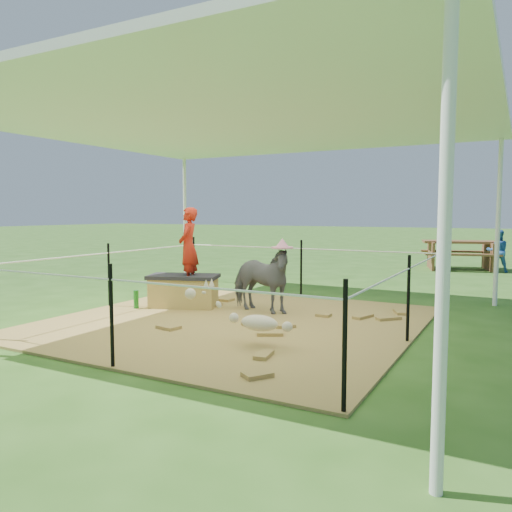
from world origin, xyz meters
The scene contains 13 objects.
ground centered at (0.00, 0.00, 0.00)m, with size 90.00×90.00×0.00m, color #2D5919.
hay_patch centered at (0.00, 0.00, 0.01)m, with size 4.60×4.60×0.03m, color brown.
canopy_tent centered at (0.00, 0.00, 2.69)m, with size 6.30×6.30×2.90m.
rope_fence centered at (0.00, 0.00, 0.64)m, with size 4.54×4.54×1.00m.
straw_bale centered at (-1.20, 0.49, 0.25)m, with size 0.98×0.49×0.44m, color olive.
dark_cloth centered at (-1.20, 0.49, 0.49)m, with size 1.05×0.55×0.05m, color black.
woman centered at (-1.10, 0.49, 1.06)m, with size 0.43×0.28×1.18m, color red.
green_bottle centered at (-1.75, 0.04, 0.17)m, with size 0.08×0.08×0.27m, color #186C19.
pony centered at (0.03, 0.66, 0.51)m, with size 0.51×1.13×0.95m, color #504F54.
pink_hat centered at (0.03, 0.66, 1.05)m, with size 0.30×0.30×0.14m, color pink.
foal centered at (0.88, -0.97, 0.32)m, with size 1.03×0.57×0.57m, color beige, non-canonical shape.
picnic_table_near centered at (1.92, 8.14, 0.37)m, with size 1.79×1.29×0.74m, color brown.
distant_person centered at (2.82, 7.90, 0.52)m, with size 0.51×0.40×1.05m, color #2E62AD.
Camera 1 is at (3.35, -5.65, 1.47)m, focal length 35.00 mm.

